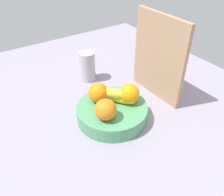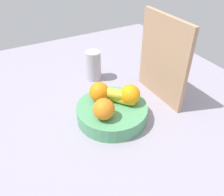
% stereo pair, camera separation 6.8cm
% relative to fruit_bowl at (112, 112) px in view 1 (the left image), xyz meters
% --- Properties ---
extents(ground_plane, '(1.80, 1.40, 0.03)m').
position_rel_fruit_bowl_xyz_m(ground_plane, '(0.02, 0.02, -0.04)').
color(ground_plane, gray).
extents(fruit_bowl, '(0.28, 0.28, 0.06)m').
position_rel_fruit_bowl_xyz_m(fruit_bowl, '(0.00, 0.00, 0.00)').
color(fruit_bowl, '#509A67').
rests_on(fruit_bowl, ground_plane).
extents(orange_front_left, '(0.08, 0.08, 0.08)m').
position_rel_fruit_bowl_xyz_m(orange_front_left, '(0.04, -0.06, 0.07)').
color(orange_front_left, orange).
rests_on(orange_front_left, fruit_bowl).
extents(orange_front_right, '(0.08, 0.08, 0.08)m').
position_rel_fruit_bowl_xyz_m(orange_front_right, '(0.01, 0.07, 0.07)').
color(orange_front_right, orange).
rests_on(orange_front_right, fruit_bowl).
extents(orange_center, '(0.08, 0.08, 0.08)m').
position_rel_fruit_bowl_xyz_m(orange_center, '(-0.06, -0.02, 0.07)').
color(orange_center, orange).
rests_on(orange_center, fruit_bowl).
extents(banana_bunch, '(0.17, 0.15, 0.06)m').
position_rel_fruit_bowl_xyz_m(banana_bunch, '(-0.02, 0.03, 0.06)').
color(banana_bunch, gold).
rests_on(banana_bunch, fruit_bowl).
extents(cutting_board, '(0.28, 0.02, 0.36)m').
position_rel_fruit_bowl_xyz_m(cutting_board, '(-0.04, 0.26, 0.15)').
color(cutting_board, tan).
rests_on(cutting_board, ground_plane).
extents(thermos_tumbler, '(0.07, 0.07, 0.15)m').
position_rel_fruit_bowl_xyz_m(thermos_tumbler, '(-0.31, 0.06, 0.04)').
color(thermos_tumbler, '#B7AEBB').
rests_on(thermos_tumbler, ground_plane).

